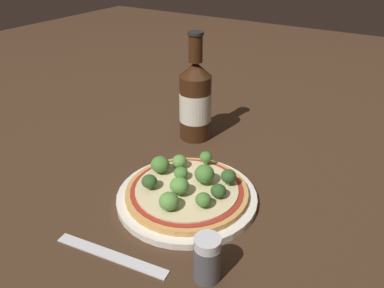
{
  "coord_description": "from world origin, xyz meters",
  "views": [
    {
      "loc": [
        -0.45,
        -0.29,
        0.42
      ],
      "look_at": [
        0.09,
        0.04,
        0.06
      ],
      "focal_mm": 35.0,
      "sensor_mm": 36.0,
      "label": 1
    }
  ],
  "objects": [
    {
      "name": "broccoli_floret_6",
      "position": [
        0.03,
        -0.02,
        0.05
      ],
      "size": [
        0.04,
        0.04,
        0.04
      ],
      "color": "#89A866",
      "rests_on": "pizza"
    },
    {
      "name": "broccoli_floret_4",
      "position": [
        -0.06,
        -0.01,
        0.04
      ],
      "size": [
        0.03,
        0.03,
        0.03
      ],
      "color": "#89A866",
      "rests_on": "pizza"
    },
    {
      "name": "pepper_shaker",
      "position": [
        -0.13,
        -0.12,
        0.03
      ],
      "size": [
        0.04,
        0.04,
        0.07
      ],
      "color": "#4C4C51",
      "rests_on": "ground_plane"
    },
    {
      "name": "broccoli_floret_5",
      "position": [
        -0.03,
        -0.05,
        0.04
      ],
      "size": [
        0.03,
        0.03,
        0.03
      ],
      "color": "#89A866",
      "rests_on": "pizza"
    },
    {
      "name": "plate",
      "position": [
        -0.0,
        0.0,
        0.01
      ],
      "size": [
        0.25,
        0.25,
        0.01
      ],
      "color": "silver",
      "rests_on": "ground_plane"
    },
    {
      "name": "beer_bottle",
      "position": [
        0.21,
        0.11,
        0.09
      ],
      "size": [
        0.07,
        0.07,
        0.24
      ],
      "color": "#381E0F",
      "rests_on": "ground_plane"
    },
    {
      "name": "broccoli_floret_9",
      "position": [
        0.05,
        -0.06,
        0.04
      ],
      "size": [
        0.03,
        0.03,
        0.03
      ],
      "color": "#89A866",
      "rests_on": "pizza"
    },
    {
      "name": "broccoli_floret_7",
      "position": [
        0.08,
        0.01,
        0.04
      ],
      "size": [
        0.02,
        0.02,
        0.03
      ],
      "color": "#89A866",
      "rests_on": "pizza"
    },
    {
      "name": "broccoli_floret_1",
      "position": [
        -0.04,
        0.05,
        0.04
      ],
      "size": [
        0.03,
        0.03,
        0.03
      ],
      "color": "#89A866",
      "rests_on": "pizza"
    },
    {
      "name": "broccoli_floret_3",
      "position": [
        0.01,
        -0.06,
        0.04
      ],
      "size": [
        0.03,
        0.03,
        0.02
      ],
      "color": "#89A866",
      "rests_on": "pizza"
    },
    {
      "name": "broccoli_floret_2",
      "position": [
        0.05,
        0.05,
        0.04
      ],
      "size": [
        0.03,
        0.03,
        0.03
      ],
      "color": "#89A866",
      "rests_on": "pizza"
    },
    {
      "name": "broccoli_floret_10",
      "position": [
        0.02,
        0.02,
        0.04
      ],
      "size": [
        0.03,
        0.03,
        0.02
      ],
      "color": "#89A866",
      "rests_on": "pizza"
    },
    {
      "name": "broccoli_floret_0",
      "position": [
        -0.02,
        0.0,
        0.04
      ],
      "size": [
        0.03,
        0.03,
        0.03
      ],
      "color": "#89A866",
      "rests_on": "pizza"
    },
    {
      "name": "broccoli_floret_8",
      "position": [
        0.01,
        0.07,
        0.04
      ],
      "size": [
        0.03,
        0.03,
        0.03
      ],
      "color": "#89A866",
      "rests_on": "pizza"
    },
    {
      "name": "pizza",
      "position": [
        0.0,
        -0.0,
        0.02
      ],
      "size": [
        0.22,
        0.22,
        0.01
      ],
      "color": "tan",
      "rests_on": "plate"
    },
    {
      "name": "ground_plane",
      "position": [
        0.0,
        0.0,
        0.0
      ],
      "size": [
        3.0,
        3.0,
        0.0
      ],
      "primitive_type": "plane",
      "color": "#3D2819"
    },
    {
      "name": "fork",
      "position": [
        -0.17,
        0.02,
        0.0
      ],
      "size": [
        0.04,
        0.19,
        0.0
      ],
      "rotation": [
        0.0,
        0.0,
        1.71
      ],
      "color": "silver",
      "rests_on": "ground_plane"
    }
  ]
}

